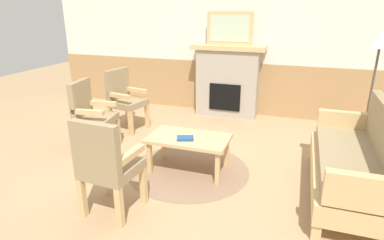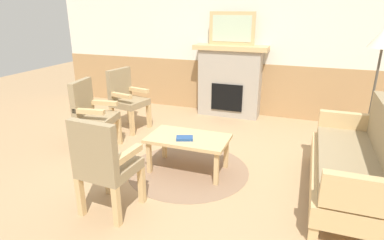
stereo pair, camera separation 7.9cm
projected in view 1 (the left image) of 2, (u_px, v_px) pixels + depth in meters
ground_plane at (183, 171)px, 3.96m from camera, size 14.00×14.00×0.00m
wall_back at (232, 42)px, 5.85m from camera, size 7.20×0.14×2.70m
fireplace at (228, 80)px, 5.84m from camera, size 1.30×0.44×1.28m
framed_picture at (230, 28)px, 5.54m from camera, size 0.80×0.04×0.56m
couch at (354, 162)px, 3.31m from camera, size 0.70×1.80×0.98m
coffee_table at (189, 141)px, 3.86m from camera, size 0.96×0.56×0.44m
round_rug at (189, 170)px, 3.99m from camera, size 1.49×1.49×0.01m
book_on_table at (185, 138)px, 3.77m from camera, size 0.23×0.19×0.03m
armchair_near_fireplace at (91, 113)px, 4.40m from camera, size 0.54×0.54×0.98m
armchair_by_window_left at (124, 97)px, 5.18m from camera, size 0.57×0.57×0.98m
armchair_front_left at (106, 163)px, 2.98m from camera, size 0.51×0.51×0.98m
floor_lamp_by_couch at (380, 46)px, 4.02m from camera, size 0.36×0.36×1.68m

